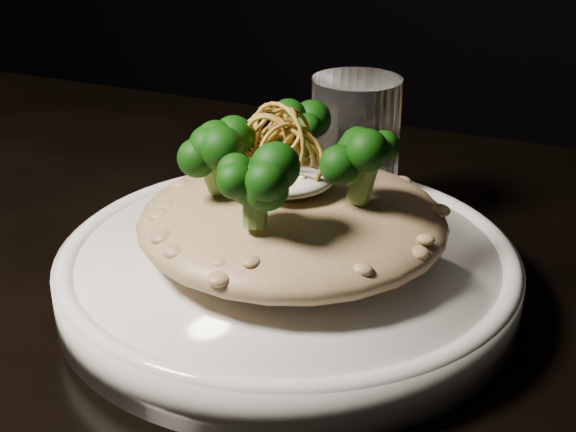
% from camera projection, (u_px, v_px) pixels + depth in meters
% --- Properties ---
extents(table, '(1.10, 0.80, 0.75)m').
position_uv_depth(table, '(139.00, 401.00, 0.55)').
color(table, black).
rests_on(table, ground).
extents(plate, '(0.29, 0.29, 0.03)m').
position_uv_depth(plate, '(288.00, 272.00, 0.51)').
color(plate, white).
rests_on(plate, table).
extents(risotto, '(0.19, 0.19, 0.04)m').
position_uv_depth(risotto, '(293.00, 220.00, 0.50)').
color(risotto, brown).
rests_on(risotto, plate).
extents(broccoli, '(0.15, 0.15, 0.05)m').
position_uv_depth(broccoli, '(292.00, 154.00, 0.47)').
color(broccoli, black).
rests_on(broccoli, risotto).
extents(cheese, '(0.06, 0.06, 0.02)m').
position_uv_depth(cheese, '(287.00, 176.00, 0.49)').
color(cheese, white).
rests_on(cheese, risotto).
extents(shallots, '(0.06, 0.06, 0.04)m').
position_uv_depth(shallots, '(284.00, 131.00, 0.48)').
color(shallots, olive).
rests_on(shallots, cheese).
extents(drinking_glass, '(0.08, 0.08, 0.11)m').
position_uv_depth(drinking_glass, '(355.00, 154.00, 0.59)').
color(drinking_glass, white).
rests_on(drinking_glass, table).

